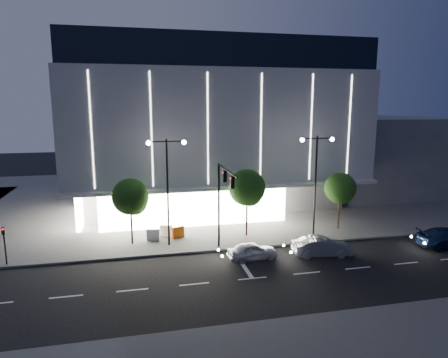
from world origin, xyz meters
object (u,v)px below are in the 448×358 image
(street_lamp_east, at_px, (316,171))
(tree_left, at_px, (131,199))
(barrier_d, at_px, (166,231))
(traffic_mast, at_px, (223,192))
(car_lead, at_px, (252,251))
(barrier_b, at_px, (153,235))
(barrier_a, at_px, (178,232))
(street_lamp_west, at_px, (167,177))
(tree_mid, at_px, (247,190))
(tree_right, at_px, (340,190))
(ped_signal_far, at_px, (5,242))
(car_second, at_px, (322,247))

(street_lamp_east, distance_m, tree_left, 16.12)
(barrier_d, bearing_deg, traffic_mast, -33.46)
(car_lead, distance_m, barrier_b, 9.12)
(traffic_mast, distance_m, street_lamp_east, 9.43)
(barrier_a, distance_m, barrier_d, 1.20)
(street_lamp_east, relative_size, car_lead, 2.32)
(traffic_mast, xyz_separation_m, street_lamp_east, (9.00, 2.66, 0.93))
(traffic_mast, distance_m, tree_left, 7.95)
(street_lamp_west, distance_m, barrier_a, 5.63)
(tree_left, height_order, barrier_a, tree_left)
(traffic_mast, distance_m, barrier_b, 7.93)
(street_lamp_west, relative_size, barrier_b, 8.18)
(traffic_mast, bearing_deg, tree_mid, 50.58)
(street_lamp_west, bearing_deg, tree_left, 161.06)
(tree_left, xyz_separation_m, car_lead, (8.97, -5.19, -3.37))
(tree_left, height_order, barrier_d, tree_left)
(tree_left, bearing_deg, tree_right, -0.00)
(ped_signal_far, relative_size, tree_mid, 0.49)
(barrier_d, bearing_deg, street_lamp_west, -71.46)
(tree_mid, distance_m, tree_right, 9.01)
(tree_left, distance_m, tree_mid, 10.00)
(barrier_d, bearing_deg, car_second, -14.05)
(street_lamp_west, xyz_separation_m, car_lead, (6.00, -4.17, -5.30))
(traffic_mast, bearing_deg, barrier_d, 129.47)
(car_second, bearing_deg, barrier_b, 72.21)
(tree_mid, height_order, car_second, tree_mid)
(traffic_mast, distance_m, car_lead, 5.04)
(street_lamp_east, bearing_deg, car_second, -107.65)
(traffic_mast, distance_m, ped_signal_far, 16.35)
(car_lead, height_order, barrier_b, car_lead)
(tree_mid, xyz_separation_m, barrier_d, (-7.08, 1.25, -3.68))
(tree_right, bearing_deg, barrier_d, 175.57)
(car_lead, distance_m, car_second, 5.53)
(tree_mid, distance_m, car_lead, 6.44)
(street_lamp_west, relative_size, tree_right, 1.63)
(car_lead, bearing_deg, barrier_b, 47.81)
(barrier_a, bearing_deg, barrier_b, 164.12)
(tree_left, height_order, tree_right, tree_left)
(traffic_mast, bearing_deg, barrier_a, 125.56)
(street_lamp_west, xyz_separation_m, barrier_a, (0.95, 1.61, -5.31))
(tree_mid, distance_m, car_second, 8.11)
(barrier_a, bearing_deg, street_lamp_west, -142.73)
(car_second, distance_m, barrier_b, 14.12)
(tree_mid, relative_size, barrier_a, 5.59)
(tree_right, xyz_separation_m, barrier_b, (-17.27, 0.34, -3.23))
(street_lamp_west, height_order, tree_right, street_lamp_west)
(barrier_b, bearing_deg, street_lamp_west, -34.84)
(car_second, relative_size, barrier_b, 4.16)
(traffic_mast, relative_size, barrier_b, 6.43)
(street_lamp_east, bearing_deg, barrier_d, 170.16)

